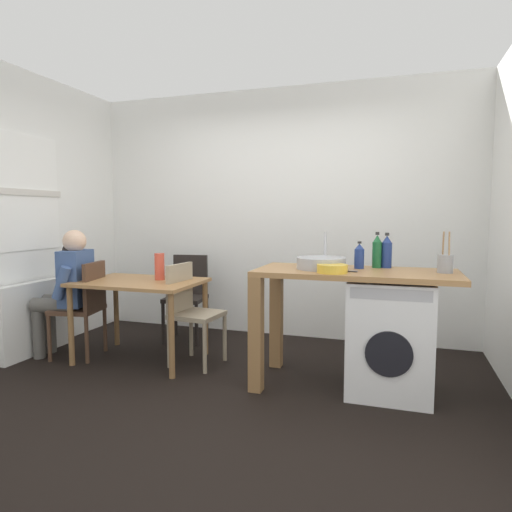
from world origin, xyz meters
TOP-DOWN VIEW (x-y plane):
  - ground_plane at (0.00, 0.00)m, footprint 5.46×5.46m
  - wall_back at (0.00, 1.75)m, footprint 4.60×0.10m
  - radiator at (-2.02, 0.30)m, footprint 0.10×0.80m
  - dining_table at (-0.96, 0.47)m, footprint 1.10×0.76m
  - chair_person_seat at (-1.50, 0.39)m, footprint 0.47×0.47m
  - chair_opposite at (-0.48, 0.53)m, footprint 0.44×0.44m
  - chair_spare_by_wall at (-0.87, 1.25)m, footprint 0.45×0.45m
  - seated_person at (-1.66, 0.36)m, footprint 0.54×0.54m
  - kitchen_counter at (0.77, 0.40)m, footprint 1.50×0.68m
  - washing_machine at (1.24, 0.40)m, footprint 0.60×0.61m
  - sink_basin at (0.72, 0.40)m, footprint 0.38×0.38m
  - tap at (0.72, 0.58)m, footprint 0.02×0.02m
  - bottle_tall_green at (0.99, 0.52)m, footprint 0.08×0.08m
  - bottle_squat_brown at (1.12, 0.62)m, footprint 0.07×0.07m
  - bottle_clear_small at (1.20, 0.64)m, footprint 0.08×0.08m
  - mixing_bowl at (0.83, 0.20)m, footprint 0.22×0.22m
  - utensil_crock at (1.61, 0.45)m, footprint 0.11×0.11m
  - vase at (-0.81, 0.57)m, footprint 0.09×0.09m
  - scissors at (0.93, 0.30)m, footprint 0.15×0.06m

SIDE VIEW (x-z plane):
  - ground_plane at x=0.00m, z-range 0.00..0.00m
  - radiator at x=-2.02m, z-range 0.00..0.70m
  - washing_machine at x=1.24m, z-range 0.00..0.86m
  - chair_person_seat at x=-1.50m, z-range 0.06..0.96m
  - chair_opposite at x=-0.48m, z-range 0.06..0.96m
  - chair_spare_by_wall at x=-0.87m, z-range 0.06..0.96m
  - dining_table at x=-0.96m, z-range 0.27..1.01m
  - seated_person at x=-1.66m, z-range 0.07..1.27m
  - kitchen_counter at x=0.77m, z-range 0.30..1.22m
  - vase at x=-0.81m, z-range 0.74..0.99m
  - scissors at x=0.93m, z-range 0.92..0.93m
  - mixing_bowl at x=0.83m, z-range 0.92..0.98m
  - sink_basin at x=0.72m, z-range 0.92..1.01m
  - utensil_crock at x=1.61m, z-range 0.84..1.14m
  - bottle_tall_green at x=0.99m, z-range 0.91..1.12m
  - bottle_clear_small at x=1.20m, z-range 0.91..1.18m
  - bottle_squat_brown at x=1.12m, z-range 0.91..1.19m
  - tap at x=0.72m, z-range 0.92..1.20m
  - wall_back at x=0.00m, z-range 0.00..2.70m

